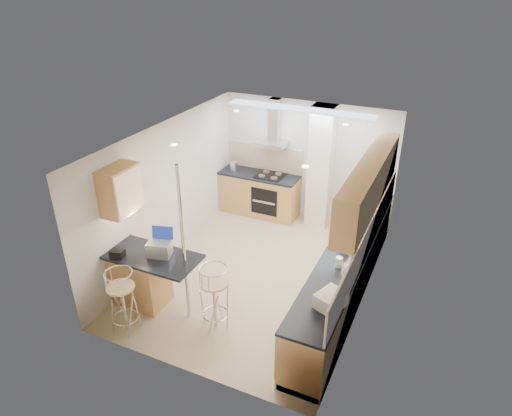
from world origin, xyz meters
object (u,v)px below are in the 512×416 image
at_px(microwave, 357,224).
at_px(bread_bin, 331,300).
at_px(bar_stool_near, 123,302).
at_px(bar_stool_end, 215,298).
at_px(laptop, 159,249).

xyz_separation_m(microwave, bread_bin, (0.15, -2.00, -0.05)).
xyz_separation_m(bar_stool_near, bar_stool_end, (1.16, 0.61, 0.01)).
height_order(laptop, bread_bin, laptop).
bearing_deg(bar_stool_near, microwave, 24.33).
bearing_deg(bar_stool_near, bread_bin, -7.31).
distance_m(bar_stool_end, bread_bin, 1.75).
bearing_deg(bar_stool_near, bar_stool_end, 7.35).
distance_m(laptop, bar_stool_near, 0.91).
distance_m(laptop, bread_bin, 2.64).
relative_size(bar_stool_near, bar_stool_end, 0.98).
relative_size(laptop, bar_stool_end, 0.32).
relative_size(bar_stool_near, bread_bin, 2.76).
height_order(bar_stool_end, bread_bin, bread_bin).
height_order(microwave, bar_stool_near, microwave).
distance_m(laptop, bar_stool_end, 1.11).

